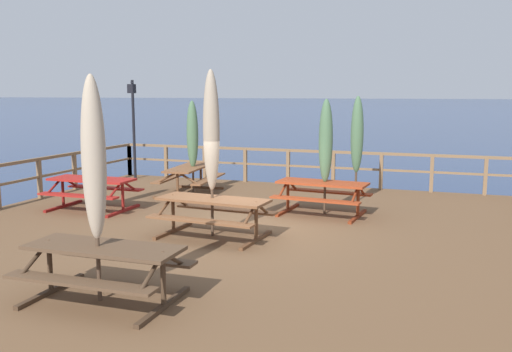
{
  "coord_description": "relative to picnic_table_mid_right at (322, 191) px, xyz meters",
  "views": [
    {
      "loc": [
        3.96,
        -10.32,
        3.43
      ],
      "look_at": [
        0.0,
        0.9,
        1.62
      ],
      "focal_mm": 38.74,
      "sensor_mm": 36.0,
      "label": 1
    }
  ],
  "objects": [
    {
      "name": "patio_umbrella_short_mid",
      "position": [
        0.05,
        0.06,
        1.13
      ],
      "size": [
        0.32,
        0.32,
        2.67
      ],
      "color": "#4C3828",
      "rests_on": "wooden_deck"
    },
    {
      "name": "patio_umbrella_short_back",
      "position": [
        -1.61,
        -2.62,
        1.5
      ],
      "size": [
        0.32,
        0.32,
        3.25
      ],
      "color": "#4C3828",
      "rests_on": "wooden_deck"
    },
    {
      "name": "ground_plane",
      "position": [
        -1.23,
        -2.02,
        -1.18
      ],
      "size": [
        600.0,
        600.0,
        0.0
      ],
      "primitive_type": "plane",
      "color": "navy"
    },
    {
      "name": "patio_umbrella_tall_front",
      "position": [
        -5.36,
        -1.25,
        1.07
      ],
      "size": [
        0.32,
        0.32,
        2.56
      ],
      "color": "#4C3828",
      "rests_on": "wooden_deck"
    },
    {
      "name": "picnic_table_mid_right",
      "position": [
        0.0,
        0.0,
        0.0
      ],
      "size": [
        2.17,
        1.58,
        0.78
      ],
      "color": "#993819",
      "rests_on": "wooden_deck"
    },
    {
      "name": "patio_umbrella_tall_mid_right",
      "position": [
        -1.67,
        -6.27,
        1.37
      ],
      "size": [
        0.32,
        0.32,
        3.05
      ],
      "color": "#4C3828",
      "rests_on": "wooden_deck"
    },
    {
      "name": "picnic_table_mid_centre",
      "position": [
        -5.35,
        -1.32,
        -0.0
      ],
      "size": [
        2.07,
        1.43,
        0.78
      ],
      "color": "maroon",
      "rests_on": "wooden_deck"
    },
    {
      "name": "picnic_table_front_right",
      "position": [
        -4.07,
        1.38,
        0.0
      ],
      "size": [
        1.6,
        2.3,
        0.78
      ],
      "color": "brown",
      "rests_on": "wooden_deck"
    },
    {
      "name": "railing_waterside_far",
      "position": [
        -1.23,
        3.84,
        0.17
      ],
      "size": [
        12.76,
        0.1,
        1.09
      ],
      "color": "brown",
      "rests_on": "wooden_deck"
    },
    {
      "name": "patio_umbrella_tall_back_right",
      "position": [
        0.5,
        1.71,
        1.17
      ],
      "size": [
        0.32,
        0.32,
        2.72
      ],
      "color": "#4C3828",
      "rests_on": "wooden_deck"
    },
    {
      "name": "lamp_post_hooked",
      "position": [
        -6.91,
        3.12,
        1.55
      ],
      "size": [
        0.41,
        0.62,
        3.2
      ],
      "color": "black",
      "rests_on": "wooden_deck"
    },
    {
      "name": "patio_umbrella_tall_back_left",
      "position": [
        -4.0,
        1.45,
        1.08
      ],
      "size": [
        0.32,
        0.32,
        2.59
      ],
      "color": "#4C3828",
      "rests_on": "wooden_deck"
    },
    {
      "name": "wooden_deck",
      "position": [
        -1.23,
        -2.02,
        -0.87
      ],
      "size": [
        12.96,
        12.02,
        0.62
      ],
      "primitive_type": "cube",
      "color": "brown",
      "rests_on": "ground"
    },
    {
      "name": "picnic_table_mid_left",
      "position": [
        -1.56,
        -2.68,
        0.0
      ],
      "size": [
        2.28,
        1.55,
        0.78
      ],
      "color": "brown",
      "rests_on": "wooden_deck"
    },
    {
      "name": "picnic_table_back_left",
      "position": [
        -1.6,
        -6.24,
        0.0
      ],
      "size": [
        2.16,
        1.43,
        0.78
      ],
      "color": "brown",
      "rests_on": "wooden_deck"
    }
  ]
}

